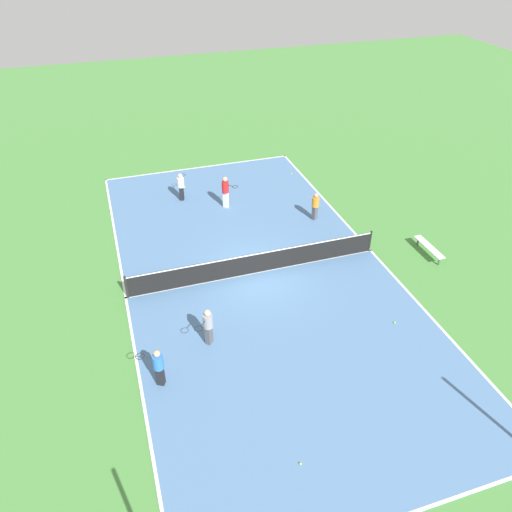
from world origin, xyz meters
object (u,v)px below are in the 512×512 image
at_px(tennis_ball_far_baseline, 185,187).
at_px(tennis_ball_near_net, 395,323).
at_px(tennis_ball_midcourt, 300,464).
at_px(tennis_ball_right_alley, 291,173).
at_px(tennis_net, 256,262).
at_px(bench, 429,248).
at_px(player_center_orange, 315,205).
at_px(player_baseline_gray, 208,325).
at_px(player_coach_red, 226,190).
at_px(player_near_blue, 158,365).
at_px(player_near_white, 181,185).

bearing_deg(tennis_ball_far_baseline, tennis_ball_near_net, 111.77).
bearing_deg(tennis_ball_far_baseline, tennis_ball_midcourt, 89.28).
bearing_deg(tennis_ball_right_alley, tennis_ball_midcourt, 69.53).
relative_size(tennis_net, tennis_ball_far_baseline, 163.23).
bearing_deg(tennis_ball_near_net, tennis_net, -49.38).
bearing_deg(tennis_net, bench, 172.14).
bearing_deg(tennis_ball_near_net, tennis_ball_right_alley, -94.20).
height_order(tennis_net, tennis_ball_far_baseline, tennis_net).
bearing_deg(tennis_net, player_center_orange, -140.95).
bearing_deg(player_baseline_gray, tennis_ball_right_alley, -167.94).
xyz_separation_m(player_coach_red, tennis_ball_near_net, (-3.78, 10.77, -0.98)).
xyz_separation_m(tennis_net, player_coach_red, (-0.28, -6.04, 0.47)).
bearing_deg(player_near_blue, bench, -133.51).
bearing_deg(player_near_white, player_center_orange, -102.16).
height_order(player_center_orange, tennis_ball_right_alley, player_center_orange).
xyz_separation_m(player_near_blue, player_coach_red, (-5.21, -10.95, 0.15)).
bearing_deg(player_center_orange, player_coach_red, -64.23).
distance_m(player_center_orange, player_coach_red, 4.74).
relative_size(player_center_orange, tennis_ball_right_alley, 21.34).
height_order(player_near_blue, tennis_ball_far_baseline, player_near_blue).
distance_m(player_coach_red, tennis_ball_right_alley, 5.55).
height_order(player_baseline_gray, player_center_orange, player_baseline_gray).
bearing_deg(player_near_white, player_coach_red, -104.53).
xyz_separation_m(player_center_orange, player_near_white, (6.04, -4.13, 0.06)).
xyz_separation_m(tennis_ball_right_alley, tennis_ball_far_baseline, (6.43, -0.19, 0.00)).
bearing_deg(player_near_blue, tennis_ball_far_baseline, -74.43).
height_order(player_baseline_gray, player_near_blue, player_baseline_gray).
bearing_deg(tennis_ball_midcourt, player_near_white, -89.40).
distance_m(player_coach_red, tennis_ball_near_net, 11.45).
bearing_deg(tennis_ball_near_net, player_coach_red, -70.67).
xyz_separation_m(player_center_orange, tennis_ball_right_alley, (-0.79, -5.26, -0.78)).
relative_size(bench, player_coach_red, 1.12).
relative_size(player_near_white, tennis_ball_far_baseline, 22.67).
xyz_separation_m(player_near_blue, tennis_ball_far_baseline, (-3.55, -13.82, -0.83)).
xyz_separation_m(player_near_blue, tennis_ball_near_net, (-8.99, -0.19, -0.83)).
relative_size(player_near_blue, player_near_white, 0.99).
relative_size(player_baseline_gray, player_near_blue, 1.02).
distance_m(player_baseline_gray, player_coach_red, 10.12).
bearing_deg(player_near_white, bench, -109.52).
bearing_deg(tennis_ball_midcourt, tennis_ball_right_alley, -110.47).
bearing_deg(tennis_ball_far_baseline, bench, 133.02).
distance_m(player_near_blue, tennis_ball_near_net, 9.03).
bearing_deg(player_near_blue, player_baseline_gray, -115.50).
distance_m(bench, player_near_blue, 13.44).
height_order(player_near_blue, player_near_white, player_near_white).
relative_size(tennis_net, bench, 5.63).
height_order(player_near_white, tennis_ball_far_baseline, player_near_white).
bearing_deg(tennis_net, player_baseline_gray, 50.31).
height_order(tennis_ball_near_net, tennis_ball_midcourt, same).
relative_size(player_coach_red, tennis_ball_midcourt, 25.78).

